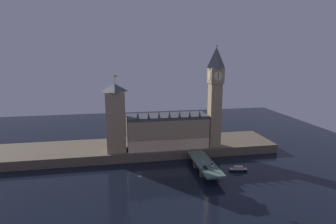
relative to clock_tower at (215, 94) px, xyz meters
The scene contains 13 objects.
ground_plane 80.35m from the clock_tower, 156.68° to the right, with size 400.00×400.00×0.00m, color black.
embankment 75.27m from the clock_tower, 167.48° to the left, with size 220.00×42.00×6.66m.
parliament_hall 45.88m from the clock_tower, behind, with size 60.63×21.95×29.42m.
clock_tower is the anchor object (origin of this frame).
victoria_tower 75.64m from the clock_tower, behind, with size 13.85×13.85×55.39m.
bridge 55.29m from the clock_tower, 119.27° to the right, with size 12.00×46.00×6.18m.
car_northbound_trail 60.62m from the clock_tower, 116.04° to the right, with size 2.03×4.59×1.45m.
car_southbound_lead 57.17m from the clock_tower, 111.10° to the right, with size 1.91×4.41×1.44m.
pedestrian_near_rail 63.25m from the clock_tower, 117.37° to the right, with size 0.38×0.38×1.84m.
pedestrian_mid_walk 51.03m from the clock_tower, 112.30° to the right, with size 0.38×0.38×1.62m.
street_lamp_near 62.77m from the clock_tower, 116.74° to the right, with size 1.34×0.60×6.86m.
street_lamp_far 46.20m from the clock_tower, 145.03° to the right, with size 1.34×0.60×6.76m.
boat_downstream 58.02m from the clock_tower, 81.89° to the right, with size 13.62×6.11×3.38m.
Camera 1 is at (-13.60, -172.62, 75.82)m, focal length 30.00 mm.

